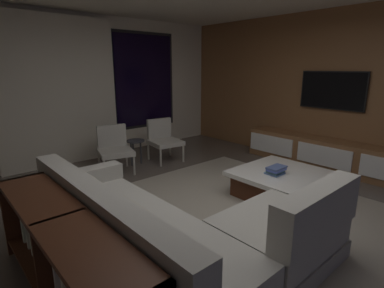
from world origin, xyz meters
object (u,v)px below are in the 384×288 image
accent_chair_near_window (163,138)px  media_console (332,156)px  coffee_table (282,184)px  side_stool (135,145)px  sectional_couch (175,235)px  accent_chair_by_curtain (114,146)px  book_stack_on_coffee_table (276,170)px  mounted_tv (332,90)px  console_table_behind_couch (64,258)px

accent_chair_near_window → media_console: size_ratio=0.25×
coffee_table → side_stool: (-0.74, 2.58, 0.19)m
sectional_couch → accent_chair_by_curtain: sectional_couch is taller
sectional_couch → accent_chair_by_curtain: bearing=73.1°
coffee_table → accent_chair_near_window: bearing=94.2°
side_stool → media_console: bearing=-46.6°
book_stack_on_coffee_table → accent_chair_near_window: accent_chair_near_window is taller
media_console → mounted_tv: 1.13m
console_table_behind_couch → coffee_table: bearing=0.8°
sectional_couch → console_table_behind_couch: size_ratio=1.19×
book_stack_on_coffee_table → accent_chair_by_curtain: bearing=113.0°
coffee_table → side_stool: side_stool is taller
coffee_table → accent_chair_near_window: (-0.18, 2.48, 0.25)m
side_stool → media_console: 3.45m
accent_chair_by_curtain → console_table_behind_couch: (-1.72, -2.55, -0.03)m
accent_chair_near_window → side_stool: accent_chair_near_window is taller
coffee_table → console_table_behind_couch: (-2.92, -0.04, 0.22)m
sectional_couch → book_stack_on_coffee_table: sectional_couch is taller
side_stool → media_console: size_ratio=0.15×
accent_chair_by_curtain → mounted_tv: (3.01, -2.24, 0.92)m
console_table_behind_couch → accent_chair_near_window: bearing=42.7°
sectional_couch → accent_chair_near_window: bearing=55.5°
sectional_couch → coffee_table: sectional_couch is taller
sectional_couch → mounted_tv: bearing=6.5°
mounted_tv → console_table_behind_couch: mounted_tv is taller
sectional_couch → accent_chair_near_window: 3.22m
sectional_couch → accent_chair_by_curtain: (0.81, 2.68, 0.14)m
accent_chair_by_curtain → side_stool: size_ratio=1.70×
accent_chair_near_window → console_table_behind_couch: 3.72m
mounted_tv → media_console: bearing=-132.4°
book_stack_on_coffee_table → mounted_tv: (1.96, 0.24, 0.93)m
media_console → console_table_behind_couch: 4.56m
accent_chair_near_window → media_console: (1.82, -2.42, -0.18)m
accent_chair_near_window → mounted_tv: (2.00, -2.22, 0.92)m
side_stool → media_console: (2.37, -2.51, -0.12)m
book_stack_on_coffee_table → media_console: 1.78m
book_stack_on_coffee_table → media_console: size_ratio=0.09×
sectional_couch → side_stool: size_ratio=5.43×
coffee_table → mounted_tv: size_ratio=1.04×
coffee_table → accent_chair_near_window: size_ratio=1.49×
sectional_couch → accent_chair_by_curtain: size_ratio=3.21×
coffee_table → mounted_tv: 2.17m
side_stool → mounted_tv: mounted_tv is taller
accent_chair_near_window → console_table_behind_couch: (-2.73, -2.52, -0.03)m
side_stool → console_table_behind_couch: (-2.18, -2.62, 0.03)m
accent_chair_by_curtain → side_stool: accent_chair_by_curtain is taller
coffee_table → book_stack_on_coffee_table: bearing=169.1°
sectional_couch → coffee_table: size_ratio=2.16×
coffee_table → console_table_behind_couch: bearing=-179.2°
sectional_couch → accent_chair_near_window: size_ratio=3.21×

